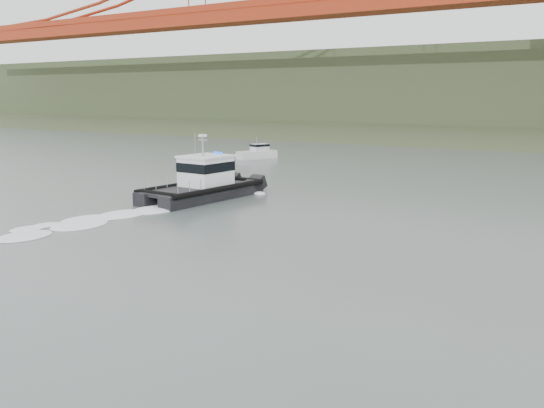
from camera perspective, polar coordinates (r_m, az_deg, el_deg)
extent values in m
plane|color=#485651|center=(27.42, -10.68, -6.57)|extent=(400.00, 400.00, 0.00)
cube|color=#344426|center=(112.64, 23.74, 5.33)|extent=(500.00, 44.72, 16.25)
cube|color=black|center=(47.63, -7.73, 1.12)|extent=(1.82, 10.54, 1.14)
cube|color=black|center=(45.90, -5.41, 0.82)|extent=(1.82, 10.54, 1.14)
cube|color=black|center=(46.34, -7.00, 1.46)|extent=(4.31, 9.26, 0.24)
cube|color=white|center=(46.86, -6.23, 3.06)|extent=(3.05, 3.59, 2.19)
cube|color=black|center=(46.82, -6.24, 3.54)|extent=(3.11, 3.65, 0.72)
cube|color=white|center=(46.74, -6.26, 4.49)|extent=(3.25, 3.79, 0.15)
cylinder|color=gray|center=(46.46, -6.52, 5.42)|extent=(0.15, 0.15, 1.72)
cylinder|color=white|center=(46.40, -6.54, 6.42)|extent=(0.67, 0.67, 0.17)
cube|color=silver|center=(76.52, -1.44, 4.63)|extent=(3.50, 5.50, 1.04)
cube|color=silver|center=(76.69, -1.17, 5.29)|extent=(2.05, 2.45, 1.04)
cube|color=black|center=(76.66, -1.17, 5.55)|extent=(2.11, 2.50, 0.30)
cylinder|color=gray|center=(76.36, -1.45, 5.99)|extent=(0.07, 0.07, 1.04)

